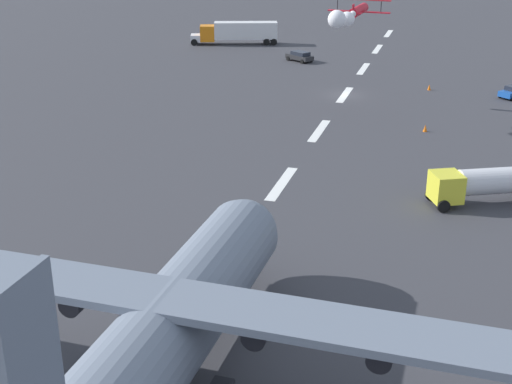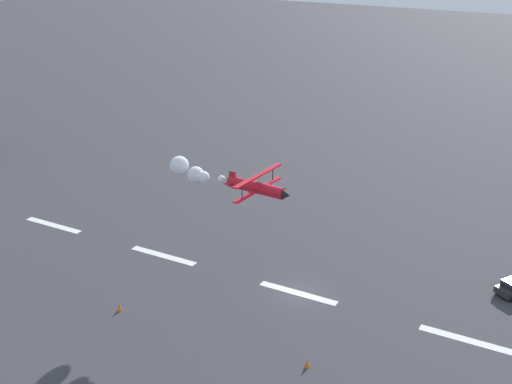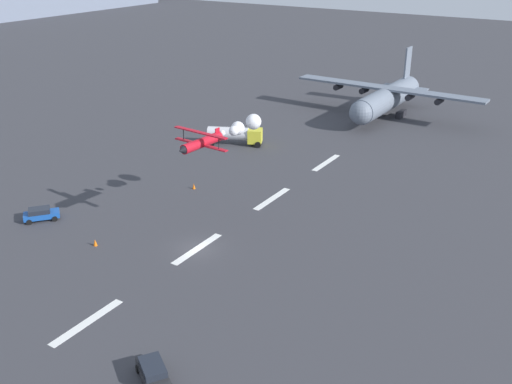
{
  "view_description": "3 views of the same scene",
  "coord_description": "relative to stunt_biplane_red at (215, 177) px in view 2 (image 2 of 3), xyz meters",
  "views": [
    {
      "loc": [
        86.18,
        13.65,
        21.9
      ],
      "look_at": [
        39.5,
        0.0,
        2.25
      ],
      "focal_mm": 49.86,
      "sensor_mm": 36.0,
      "label": 1
    },
    {
      "loc": [
        -22.84,
        50.13,
        33.22
      ],
      "look_at": [
        3.69,
        1.67,
        10.38
      ],
      "focal_mm": 46.47,
      "sensor_mm": 36.0,
      "label": 2
    },
    {
      "loc": [
        -44.26,
        -35.76,
        31.24
      ],
      "look_at": [
        11.36,
        -0.38,
        2.69
      ],
      "focal_mm": 41.38,
      "sensor_mm": 36.0,
      "label": 3
    }
  ],
  "objects": [
    {
      "name": "ground_plane",
      "position": [
        -8.25,
        -1.35,
        -10.91
      ],
      "size": [
        440.0,
        440.0,
        0.0
      ],
      "primitive_type": "plane",
      "color": "#38383D",
      "rests_on": "ground"
    },
    {
      "name": "runway_stripe_2",
      "position": [
        -24.1,
        -1.35,
        -10.9
      ],
      "size": [
        8.0,
        0.9,
        0.01
      ],
      "primitive_type": "cube",
      "color": "white",
      "rests_on": "ground"
    },
    {
      "name": "runway_stripe_3",
      "position": [
        -8.25,
        -1.35,
        -10.9
      ],
      "size": [
        8.0,
        0.9,
        0.01
      ],
      "primitive_type": "cube",
      "color": "white",
      "rests_on": "ground"
    },
    {
      "name": "runway_stripe_4",
      "position": [
        7.6,
        -1.35,
        -10.9
      ],
      "size": [
        8.0,
        0.9,
        0.01
      ],
      "primitive_type": "cube",
      "color": "white",
      "rests_on": "ground"
    },
    {
      "name": "runway_stripe_5",
      "position": [
        23.45,
        -1.35,
        -10.9
      ],
      "size": [
        8.0,
        0.9,
        0.01
      ],
      "primitive_type": "cube",
      "color": "white",
      "rests_on": "ground"
    },
    {
      "name": "stunt_biplane_red",
      "position": [
        0.0,
        0.0,
        0.0
      ],
      "size": [
        13.49,
        7.23,
        2.13
      ],
      "color": "red"
    },
    {
      "name": "traffic_cone_near",
      "position": [
        -13.71,
        8.56,
        -10.53
      ],
      "size": [
        0.44,
        0.44,
        0.75
      ],
      "primitive_type": "cone",
      "color": "orange",
      "rests_on": "ground"
    },
    {
      "name": "traffic_cone_far",
      "position": [
        4.78,
        9.29,
        -10.53
      ],
      "size": [
        0.44,
        0.44,
        0.75
      ],
      "primitive_type": "cone",
      "color": "orange",
      "rests_on": "ground"
    }
  ]
}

